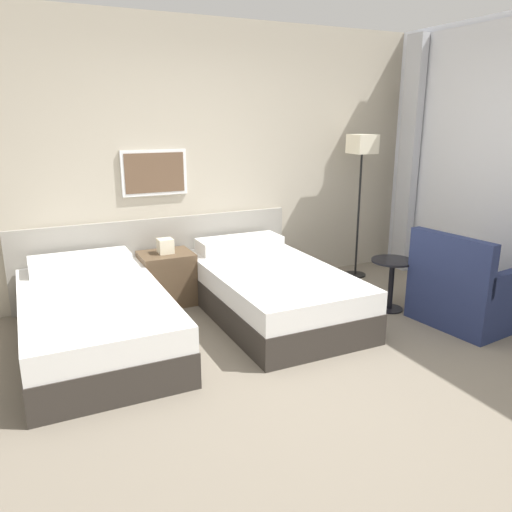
# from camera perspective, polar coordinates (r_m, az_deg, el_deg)

# --- Properties ---
(ground_plane) EXTENTS (16.00, 16.00, 0.00)m
(ground_plane) POSITION_cam_1_polar(r_m,az_deg,el_deg) (3.65, 6.84, -13.65)
(ground_plane) COLOR slate
(wall_headboard) EXTENTS (10.00, 0.10, 2.70)m
(wall_headboard) POSITION_cam_1_polar(r_m,az_deg,el_deg) (5.18, -6.21, 10.28)
(wall_headboard) COLOR #B7AD99
(wall_headboard) RESTS_ON ground_plane
(bed_near_door) EXTENTS (1.08, 1.92, 0.58)m
(bed_near_door) POSITION_cam_1_polar(r_m,az_deg,el_deg) (4.18, -17.96, -6.79)
(bed_near_door) COLOR #332D28
(bed_near_door) RESTS_ON ground_plane
(bed_near_window) EXTENTS (1.08, 1.92, 0.58)m
(bed_near_window) POSITION_cam_1_polar(r_m,az_deg,el_deg) (4.61, 1.65, -3.89)
(bed_near_window) COLOR #332D28
(bed_near_window) RESTS_ON ground_plane
(nightstand) EXTENTS (0.50, 0.42, 0.65)m
(nightstand) POSITION_cam_1_polar(r_m,az_deg,el_deg) (4.94, -10.14, -2.43)
(nightstand) COLOR brown
(nightstand) RESTS_ON ground_plane
(floor_lamp) EXTENTS (0.26, 0.26, 1.59)m
(floor_lamp) POSITION_cam_1_polar(r_m,az_deg,el_deg) (5.65, 11.98, 10.97)
(floor_lamp) COLOR black
(floor_lamp) RESTS_ON ground_plane
(side_table) EXTENTS (0.39, 0.39, 0.49)m
(side_table) POSITION_cam_1_polar(r_m,az_deg,el_deg) (4.85, 15.24, -2.15)
(side_table) COLOR black
(side_table) RESTS_ON ground_plane
(armchair) EXTENTS (0.88, 0.88, 0.84)m
(armchair) POSITION_cam_1_polar(r_m,az_deg,el_deg) (4.81, 23.10, -4.01)
(armchair) COLOR navy
(armchair) RESTS_ON ground_plane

